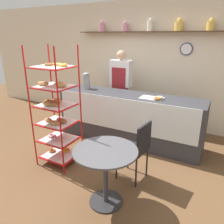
% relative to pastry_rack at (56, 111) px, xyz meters
% --- Properties ---
extents(ground_plane, '(14.00, 14.00, 0.00)m').
position_rel_pastry_rack_xyz_m(ground_plane, '(0.66, 0.22, -0.89)').
color(ground_plane, brown).
extents(back_wall, '(10.00, 0.30, 2.70)m').
position_rel_pastry_rack_xyz_m(back_wall, '(0.66, 2.36, 0.47)').
color(back_wall, beige).
rests_on(back_wall, ground_plane).
extents(display_counter, '(2.78, 0.65, 0.94)m').
position_rel_pastry_rack_xyz_m(display_counter, '(0.66, 1.26, -0.42)').
color(display_counter, '#333338').
rests_on(display_counter, ground_plane).
extents(pastry_rack, '(0.58, 0.51, 1.86)m').
position_rel_pastry_rack_xyz_m(pastry_rack, '(0.00, 0.00, 0.00)').
color(pastry_rack, '#B71414').
rests_on(pastry_rack, ground_plane).
extents(person_worker, '(0.45, 0.23, 1.70)m').
position_rel_pastry_rack_xyz_m(person_worker, '(0.23, 1.80, 0.03)').
color(person_worker, '#282833').
rests_on(person_worker, ground_plane).
extents(cafe_table, '(0.76, 0.76, 0.74)m').
position_rel_pastry_rack_xyz_m(cafe_table, '(1.13, -0.45, -0.33)').
color(cafe_table, '#262628').
rests_on(cafe_table, ground_plane).
extents(cafe_chair, '(0.42, 0.42, 0.88)m').
position_rel_pastry_rack_xyz_m(cafe_chair, '(1.29, 0.17, -0.35)').
color(cafe_chair, black).
rests_on(cafe_chair, ground_plane).
extents(coffee_carafe, '(0.15, 0.15, 0.33)m').
position_rel_pastry_rack_xyz_m(coffee_carafe, '(-0.31, 1.28, 0.21)').
color(coffee_carafe, gray).
rests_on(coffee_carafe, display_counter).
extents(donut_tray_counter, '(0.40, 0.27, 0.05)m').
position_rel_pastry_rack_xyz_m(donut_tray_counter, '(1.21, 1.18, 0.07)').
color(donut_tray_counter, silver).
rests_on(donut_tray_counter, display_counter).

